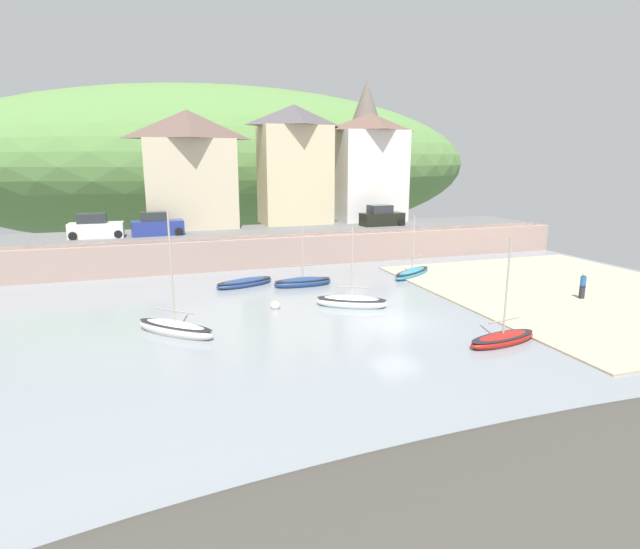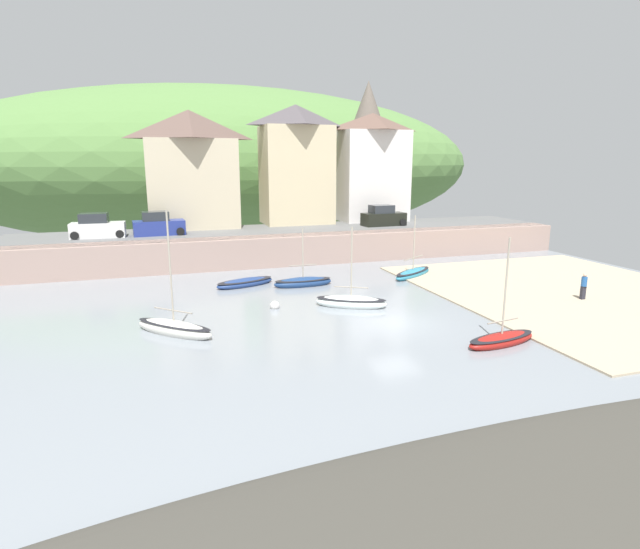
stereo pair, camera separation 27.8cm
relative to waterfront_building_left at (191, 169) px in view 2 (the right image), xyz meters
name	(u,v)px [view 2 (the right image)]	position (x,y,z in m)	size (l,w,h in m)	color
ground	(548,393)	(9.84, -34.76, -7.55)	(48.00, 41.00, 0.61)	gray
quay_seawall	(304,246)	(8.44, -7.70, -6.36)	(48.00, 9.40, 2.40)	#A3877C
hillside_backdrop	(218,165)	(5.97, 30.00, 0.09)	(80.00, 44.00, 22.30)	#578142
waterfront_building_left	(191,169)	(0.00, 0.00, 0.00)	(8.18, 6.02, 10.46)	beige
waterfront_building_centre	(296,164)	(9.92, 0.00, 0.39)	(6.84, 5.06, 11.23)	beige
waterfront_building_right	(372,167)	(17.88, 0.00, 0.09)	(6.95, 4.93, 10.66)	silver
church_with_spire	(367,148)	(19.04, 4.00, 2.06)	(3.00, 3.00, 14.33)	gray
sailboat_white_hull	(413,273)	(14.62, -15.48, -7.48)	(4.47, 3.50, 4.71)	teal
sailboat_nearest_shore	(174,328)	(-2.84, -23.42, -7.41)	(4.02, 3.93, 6.31)	silver
rowboat_small_beached	(351,302)	(7.30, -21.56, -7.44)	(4.33, 3.19, 4.91)	white
fishing_boat_green	(501,339)	(11.72, -29.62, -7.48)	(4.08, 1.82, 5.20)	maroon
motorboat_with_cabin	(303,282)	(6.01, -15.78, -7.46)	(4.11, 1.33, 4.18)	navy
sailboat_tall_mast	(245,283)	(2.21, -14.51, -7.51)	(4.45, 2.66, 0.66)	navy
parked_car_near_slipway	(97,227)	(-7.88, -4.50, -4.51)	(4.15, 1.82, 1.95)	silver
parked_car_by_wall	(158,225)	(-3.20, -4.50, -4.51)	(4.21, 2.00, 1.95)	navy
parked_car_end_of_row	(383,217)	(17.18, -4.50, -4.51)	(4.20, 1.96, 1.95)	black
person_on_slipway	(584,285)	(21.31, -24.74, -6.73)	(0.34, 0.34, 1.62)	#282833
mooring_buoy	(275,306)	(2.92, -20.58, -7.55)	(0.56, 0.56, 0.56)	silver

